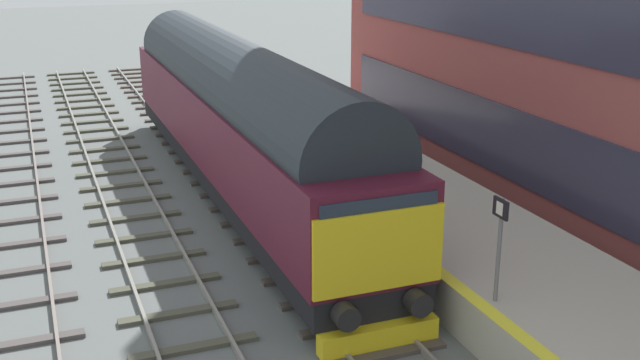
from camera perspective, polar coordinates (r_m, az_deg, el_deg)
ground_plane at (r=18.15m, az=-0.47°, el=-7.11°), size 140.00×140.00×0.00m
track_main at (r=18.13m, az=-0.47°, el=-6.96°), size 2.50×60.00×0.15m
track_adjacent_west at (r=17.35m, az=-10.86°, el=-8.50°), size 2.50×60.00×0.15m
track_adjacent_far_west at (r=17.19m, az=-21.39°, el=-9.78°), size 2.50×60.00×0.15m
station_platform at (r=19.41m, az=9.54°, el=-4.04°), size 4.00×44.00×1.01m
diesel_locomotive at (r=23.03m, az=-6.05°, el=4.84°), size 2.74×19.89×4.68m
platform_number_sign at (r=14.65m, az=13.09°, el=-3.92°), size 0.10×0.44×2.04m
waiting_passenger at (r=23.82m, az=2.72°, el=4.14°), size 0.44×0.48×1.64m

